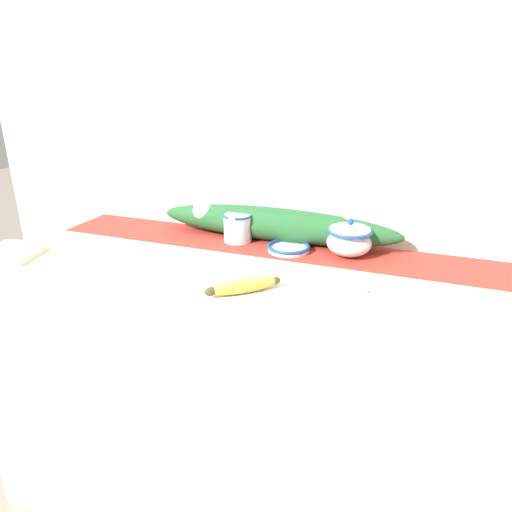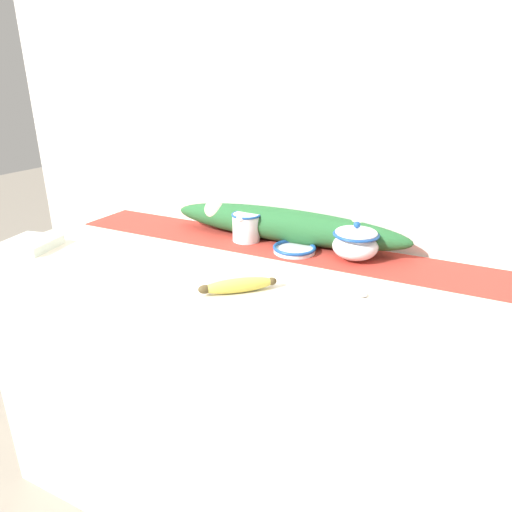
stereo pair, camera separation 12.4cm
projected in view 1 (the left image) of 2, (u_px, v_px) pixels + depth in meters
ground_plane at (249, 496)px, 1.61m from camera, size 12.00×12.00×0.00m
countertop at (248, 395)px, 1.45m from camera, size 1.58×0.62×0.88m
back_wall at (285, 137)px, 1.46m from camera, size 2.38×0.04×2.40m
table_runner at (270, 245)px, 1.46m from camera, size 1.45×0.21×0.00m
cream_pitcher at (238, 226)px, 1.48m from camera, size 0.10×0.11×0.09m
sugar_bowl at (349, 239)px, 1.36m from camera, size 0.13×0.13×0.12m
small_dish at (289, 248)px, 1.41m from camera, size 0.13×0.13×0.02m
banana at (243, 286)px, 1.14m from camera, size 0.16×0.15×0.04m
spoon at (358, 287)px, 1.17m from camera, size 0.17×0.11×0.01m
napkin_stack at (13, 253)px, 1.36m from camera, size 0.17×0.17×0.03m
poinsettia_garland at (274, 224)px, 1.49m from camera, size 0.81×0.12×0.11m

